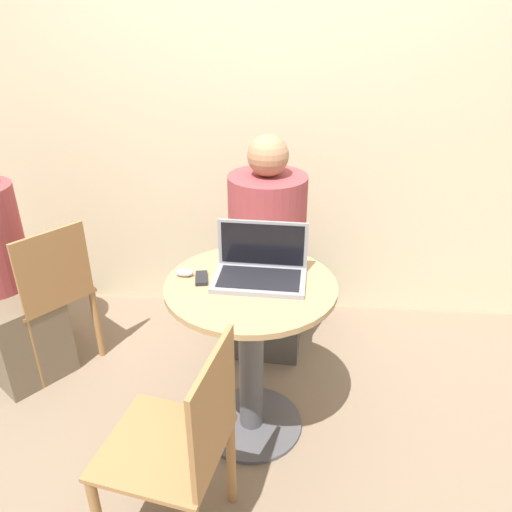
% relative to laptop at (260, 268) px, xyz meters
% --- Properties ---
extents(ground_plane, '(12.00, 12.00, 0.00)m').
position_rel_laptop_xyz_m(ground_plane, '(-0.03, -0.04, -0.82)').
color(ground_plane, '#7F6B56').
extents(back_wall, '(7.00, 0.05, 2.60)m').
position_rel_laptop_xyz_m(back_wall, '(-0.03, 1.05, 0.48)').
color(back_wall, beige).
rests_on(back_wall, ground_plane).
extents(round_table, '(0.70, 0.70, 0.77)m').
position_rel_laptop_xyz_m(round_table, '(-0.03, -0.04, -0.32)').
color(round_table, '#4C4C51').
rests_on(round_table, ground_plane).
extents(laptop, '(0.38, 0.24, 0.22)m').
position_rel_laptop_xyz_m(laptop, '(0.00, 0.00, 0.00)').
color(laptop, gray).
rests_on(laptop, round_table).
extents(cell_phone, '(0.07, 0.11, 0.02)m').
position_rel_laptop_xyz_m(cell_phone, '(-0.24, -0.03, -0.04)').
color(cell_phone, black).
rests_on(cell_phone, round_table).
extents(computer_mouse, '(0.07, 0.04, 0.03)m').
position_rel_laptop_xyz_m(computer_mouse, '(-0.31, -0.01, -0.03)').
color(computer_mouse, '#B2B2B7').
rests_on(computer_mouse, round_table).
extents(chair_empty, '(0.47, 0.47, 0.86)m').
position_rel_laptop_xyz_m(chair_empty, '(-0.22, -0.60, -0.37)').
color(chair_empty, '#9E7042').
rests_on(chair_empty, ground_plane).
extents(person_seated, '(0.41, 0.63, 1.24)m').
position_rel_laptop_xyz_m(person_seated, '(-0.00, 0.62, -0.31)').
color(person_seated, '#4C4742').
rests_on(person_seated, ground_plane).
extents(chair_background, '(0.56, 0.56, 0.83)m').
position_rel_laptop_xyz_m(chair_background, '(-1.13, 0.33, -0.39)').
color(chair_background, '#9E7042').
rests_on(chair_background, ground_plane).
extents(person_background, '(0.64, 0.60, 1.19)m').
position_rel_laptop_xyz_m(person_background, '(-1.38, 0.33, -0.33)').
color(person_background, brown).
rests_on(person_background, ground_plane).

